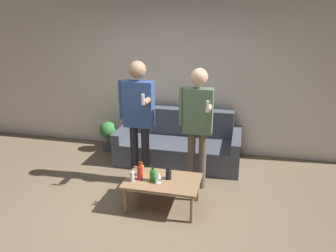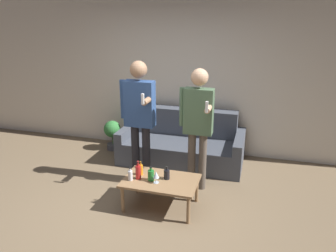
{
  "view_description": "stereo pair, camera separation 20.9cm",
  "coord_description": "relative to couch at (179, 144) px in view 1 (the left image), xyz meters",
  "views": [
    {
      "loc": [
        1.22,
        -3.26,
        2.37
      ],
      "look_at": [
        0.27,
        0.77,
        0.95
      ],
      "focal_mm": 35.0,
      "sensor_mm": 36.0,
      "label": 1
    },
    {
      "loc": [
        1.42,
        -3.21,
        2.37
      ],
      "look_at": [
        0.27,
        0.77,
        0.95
      ],
      "focal_mm": 35.0,
      "sensor_mm": 36.0,
      "label": 2
    }
  ],
  "objects": [
    {
      "name": "ground_plane",
      "position": [
        -0.24,
        -1.78,
        -0.29
      ],
      "size": [
        16.0,
        16.0,
        0.0
      ],
      "primitive_type": "plane",
      "color": "#756047"
    },
    {
      "name": "wall_back",
      "position": [
        -0.24,
        0.52,
        1.06
      ],
      "size": [
        8.0,
        0.06,
        2.7
      ],
      "color": "beige",
      "rests_on": "ground_plane"
    },
    {
      "name": "couch",
      "position": [
        0.0,
        0.0,
        0.0
      ],
      "size": [
        2.02,
        0.94,
        0.84
      ],
      "color": "#474C56",
      "rests_on": "ground_plane"
    },
    {
      "name": "coffee_table",
      "position": [
        0.08,
        -1.48,
        0.05
      ],
      "size": [
        0.94,
        0.6,
        0.39
      ],
      "color": "#8E6B47",
      "rests_on": "ground_plane"
    },
    {
      "name": "bottle_orange",
      "position": [
        -0.21,
        -1.41,
        0.17
      ],
      "size": [
        0.06,
        0.06,
        0.18
      ],
      "color": "orange",
      "rests_on": "coffee_table"
    },
    {
      "name": "bottle_green",
      "position": [
        -0.2,
        -1.53,
        0.19
      ],
      "size": [
        0.07,
        0.07,
        0.24
      ],
      "color": "#B21E1E",
      "rests_on": "coffee_table"
    },
    {
      "name": "bottle_dark",
      "position": [
        0.14,
        -1.43,
        0.16
      ],
      "size": [
        0.08,
        0.08,
        0.17
      ],
      "color": "black",
      "rests_on": "coffee_table"
    },
    {
      "name": "bottle_yellow",
      "position": [
        -0.04,
        -1.52,
        0.17
      ],
      "size": [
        0.08,
        0.08,
        0.19
      ],
      "color": "#23752D",
      "rests_on": "coffee_table"
    },
    {
      "name": "bottle_red",
      "position": [
        -0.29,
        -1.59,
        0.17
      ],
      "size": [
        0.06,
        0.06,
        0.18
      ],
      "color": "silver",
      "rests_on": "coffee_table"
    },
    {
      "name": "wine_glass_near",
      "position": [
        0.05,
        -1.56,
        0.2
      ],
      "size": [
        0.07,
        0.07,
        0.16
      ],
      "color": "silver",
      "rests_on": "coffee_table"
    },
    {
      "name": "person_standing_left",
      "position": [
        -0.42,
        -0.87,
        0.77
      ],
      "size": [
        0.5,
        0.45,
        1.78
      ],
      "color": "#232328",
      "rests_on": "ground_plane"
    },
    {
      "name": "person_standing_right",
      "position": [
        0.41,
        -0.86,
        0.74
      ],
      "size": [
        0.46,
        0.43,
        1.72
      ],
      "color": "brown",
      "rests_on": "ground_plane"
    },
    {
      "name": "potted_plant",
      "position": [
        -1.34,
        0.11,
        0.04
      ],
      "size": [
        0.3,
        0.3,
        0.55
      ],
      "color": "#4C4C51",
      "rests_on": "ground_plane"
    }
  ]
}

